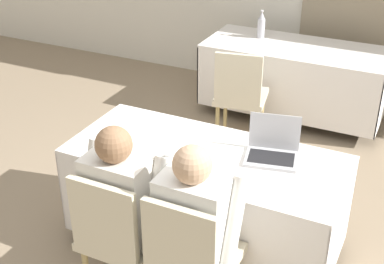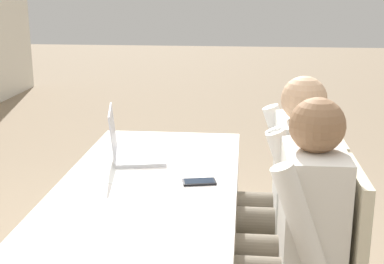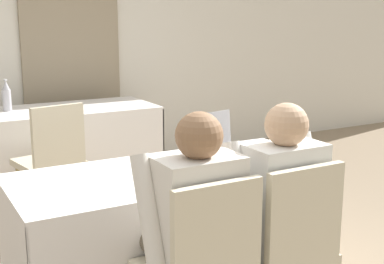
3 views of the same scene
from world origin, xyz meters
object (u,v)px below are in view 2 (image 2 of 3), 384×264
(chair_near_right, at_px, (303,220))
(cell_phone, at_px, (199,182))
(laptop, at_px, (132,149))
(person_checkered_shirt, at_px, (289,230))
(person_white_shirt, at_px, (282,187))

(chair_near_right, bearing_deg, cell_phone, -72.71)
(laptop, height_order, chair_near_right, laptop)
(chair_near_right, xyz_separation_m, person_checkered_shirt, (-0.45, 0.10, 0.16))
(cell_phone, relative_size, chair_near_right, 0.17)
(chair_near_right, distance_m, person_white_shirt, 0.19)
(cell_phone, bearing_deg, chair_near_right, -84.81)
(laptop, distance_m, person_white_shirt, 0.75)
(laptop, distance_m, person_checkered_shirt, 0.95)
(person_checkered_shirt, height_order, person_white_shirt, same)
(chair_near_right, bearing_deg, laptop, -101.29)
(laptop, relative_size, person_white_shirt, 0.31)
(laptop, xyz_separation_m, chair_near_right, (-0.16, -0.83, -0.27))
(chair_near_right, distance_m, person_checkered_shirt, 0.49)
(laptop, distance_m, cell_phone, 0.48)
(laptop, bearing_deg, chair_near_right, -113.41)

